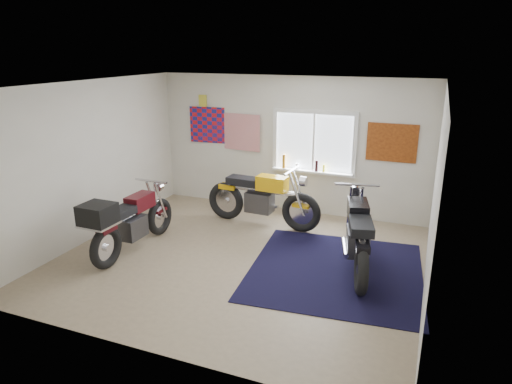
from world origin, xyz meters
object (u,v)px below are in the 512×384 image
at_px(navy_rug, 335,270).
at_px(yellow_triumph, 262,199).
at_px(maroon_tourer, 127,222).
at_px(black_chrome_bike, 357,236).

distance_m(navy_rug, yellow_triumph, 2.23).
distance_m(yellow_triumph, maroon_tourer, 2.50).
relative_size(black_chrome_bike, maroon_tourer, 1.07).
xyz_separation_m(black_chrome_bike, maroon_tourer, (-3.50, -0.85, 0.04)).
bearing_deg(yellow_triumph, black_chrome_bike, -25.98).
relative_size(yellow_triumph, maroon_tourer, 1.10).
xyz_separation_m(navy_rug, maroon_tourer, (-3.25, -0.62, 0.55)).
bearing_deg(yellow_triumph, maroon_tourer, -124.49).
height_order(navy_rug, maroon_tourer, maroon_tourer).
height_order(black_chrome_bike, maroon_tourer, black_chrome_bike).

